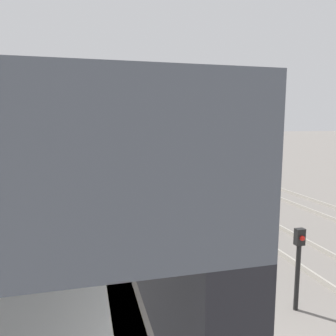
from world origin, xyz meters
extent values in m
cube|color=#4C515B|center=(-4.11, 10.50, 4.05)|extent=(4.00, 27.67, 0.20)
cube|color=black|center=(-2.15, 10.50, 3.83)|extent=(0.08, 27.67, 0.24)
cylinder|color=#47474C|center=(-4.11, 10.50, 2.42)|extent=(0.16, 0.16, 3.07)
cylinder|color=#47474C|center=(-4.11, 21.56, 2.42)|extent=(0.16, 0.16, 3.07)
cylinder|color=#2D2D33|center=(-2.09, 6.73, 1.30)|extent=(0.14, 0.14, 0.85)
cylinder|color=#2D2D33|center=(-1.89, 6.73, 1.30)|extent=(0.14, 0.14, 0.85)
cube|color=#2D6638|center=(-1.99, 6.73, 2.03)|extent=(0.40, 0.22, 0.60)
sphere|color=tan|center=(-1.99, 6.73, 2.43)|extent=(0.22, 0.22, 0.22)
cube|color=#236B47|center=(-1.99, 6.53, 2.05)|extent=(0.30, 0.18, 0.40)
cube|color=gold|center=(0.00, 10.80, 1.59)|extent=(2.69, 0.70, 2.63)
cube|color=black|center=(0.00, 10.47, 1.95)|extent=(2.10, 0.04, 0.84)
sphere|color=#EFEACC|center=(-0.81, 10.46, 0.57)|extent=(0.16, 0.16, 0.16)
sphere|color=#EFEACC|center=(0.81, 10.46, 0.57)|extent=(0.16, 0.16, 0.16)
cube|color=#B7B7BC|center=(0.00, 18.18, 1.59)|extent=(2.69, 14.05, 2.63)
cube|color=gray|center=(0.00, 18.18, 2.96)|extent=(2.37, 13.77, 0.12)
cube|color=black|center=(0.00, 18.18, 1.88)|extent=(2.71, 12.93, 0.68)
cylinder|color=black|center=(-1.15, 13.61, 0.35)|extent=(0.12, 0.70, 0.70)
cylinder|color=black|center=(1.15, 13.61, 0.35)|extent=(0.12, 0.70, 0.70)
cylinder|color=black|center=(-1.15, 22.74, 0.35)|extent=(0.12, 0.70, 0.70)
cylinder|color=black|center=(1.15, 22.74, 0.35)|extent=(0.12, 0.70, 0.70)
cube|color=#B7B7BC|center=(0.00, 32.58, 1.59)|extent=(2.69, 14.05, 2.63)
cube|color=gray|center=(0.00, 32.58, 2.96)|extent=(2.37, 13.77, 0.12)
cube|color=black|center=(0.00, 32.58, 1.88)|extent=(2.71, 12.93, 0.68)
cylinder|color=black|center=(-1.15, 28.01, 0.35)|extent=(0.12, 0.70, 0.70)
cylinder|color=black|center=(1.15, 28.01, 0.35)|extent=(0.12, 0.70, 0.70)
cylinder|color=black|center=(-1.15, 37.15, 0.35)|extent=(0.12, 0.70, 0.70)
cylinder|color=black|center=(1.15, 37.15, 0.35)|extent=(0.12, 0.70, 0.70)
cube|color=#B7B7BC|center=(0.00, 46.98, 1.59)|extent=(2.69, 14.05, 2.63)
cube|color=gray|center=(0.00, 46.98, 2.96)|extent=(2.37, 13.77, 0.12)
cube|color=black|center=(0.00, 46.98, 1.88)|extent=(2.71, 12.93, 0.68)
cylinder|color=black|center=(-1.15, 42.42, 0.35)|extent=(0.12, 0.70, 0.70)
cylinder|color=black|center=(1.15, 42.42, 0.35)|extent=(0.12, 0.70, 0.70)
cylinder|color=black|center=(-1.15, 51.55, 0.35)|extent=(0.12, 0.70, 0.70)
cylinder|color=black|center=(1.15, 51.55, 0.35)|extent=(0.12, 0.70, 0.70)
cube|color=#B7B7BC|center=(0.00, 61.39, 1.59)|extent=(2.69, 14.05, 2.63)
cube|color=gray|center=(0.00, 61.39, 2.96)|extent=(2.37, 13.77, 0.12)
cube|color=black|center=(0.00, 61.39, 1.88)|extent=(2.71, 12.93, 0.68)
cylinder|color=black|center=(-1.15, 56.82, 0.35)|extent=(0.12, 0.70, 0.70)
cylinder|color=black|center=(1.15, 56.82, 0.35)|extent=(0.12, 0.70, 0.70)
cylinder|color=black|center=(-1.15, 65.96, 0.35)|extent=(0.12, 0.70, 0.70)
cylinder|color=black|center=(1.15, 65.96, 0.35)|extent=(0.12, 0.70, 0.70)
cube|color=gold|center=(4.19, 38.21, 1.55)|extent=(2.60, 0.70, 2.57)
cube|color=black|center=(4.19, 37.88, 1.91)|extent=(2.02, 0.04, 0.82)
sphere|color=#EFEACC|center=(3.41, 37.87, 0.57)|extent=(0.16, 0.16, 0.16)
sphere|color=#EFEACC|center=(4.97, 37.87, 0.57)|extent=(0.16, 0.16, 0.16)
cube|color=silver|center=(4.19, 44.98, 1.55)|extent=(2.60, 12.85, 2.57)
cube|color=gray|center=(4.19, 44.98, 2.90)|extent=(2.28, 12.59, 0.12)
cube|color=black|center=(4.19, 44.98, 1.84)|extent=(2.62, 11.82, 0.67)
cylinder|color=black|center=(3.08, 40.81, 0.35)|extent=(0.12, 0.70, 0.70)
cylinder|color=black|center=(5.29, 40.81, 0.35)|extent=(0.12, 0.70, 0.70)
cylinder|color=black|center=(3.08, 49.16, 0.35)|extent=(0.12, 0.70, 0.70)
cylinder|color=black|center=(5.29, 49.16, 0.35)|extent=(0.12, 0.70, 0.70)
cube|color=silver|center=(4.19, 58.18, 1.55)|extent=(2.60, 12.85, 2.57)
cube|color=gray|center=(4.19, 58.18, 2.90)|extent=(2.28, 12.59, 0.12)
cube|color=black|center=(4.19, 58.18, 1.84)|extent=(2.62, 11.82, 0.67)
cylinder|color=black|center=(3.08, 54.00, 0.35)|extent=(0.12, 0.70, 0.70)
cylinder|color=black|center=(5.29, 54.00, 0.35)|extent=(0.12, 0.70, 0.70)
cylinder|color=black|center=(3.08, 62.35, 0.35)|extent=(0.12, 0.70, 0.70)
cylinder|color=black|center=(5.29, 62.35, 0.35)|extent=(0.12, 0.70, 0.70)
cube|color=silver|center=(4.19, 71.38, 1.55)|extent=(2.60, 12.85, 2.57)
cube|color=gray|center=(4.19, 71.38, 2.90)|extent=(2.28, 12.59, 0.12)
cube|color=black|center=(4.19, 71.38, 1.84)|extent=(2.62, 11.82, 0.67)
cylinder|color=black|center=(3.08, 67.20, 0.35)|extent=(0.12, 0.70, 0.70)
cylinder|color=black|center=(5.29, 67.20, 0.35)|extent=(0.12, 0.70, 0.70)
cylinder|color=black|center=(3.08, 75.55, 0.35)|extent=(0.12, 0.70, 0.70)
cylinder|color=black|center=(5.29, 75.55, 0.35)|extent=(0.12, 0.70, 0.70)
cylinder|color=black|center=(2.08, 2.15, 0.74)|extent=(0.10, 0.10, 1.49)
cube|color=black|center=(2.08, 2.15, 1.67)|extent=(0.20, 0.14, 0.36)
sphere|color=red|center=(2.08, 2.06, 1.67)|extent=(0.11, 0.11, 0.11)
cube|color=gray|center=(-4.47, 53.85, 5.18)|extent=(4.00, 4.00, 10.36)
sphere|color=#3D8966|center=(-4.47, 53.85, 11.19)|extent=(3.05, 3.05, 3.05)
camera|label=1|loc=(-2.30, -3.63, 4.10)|focal=35.00mm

